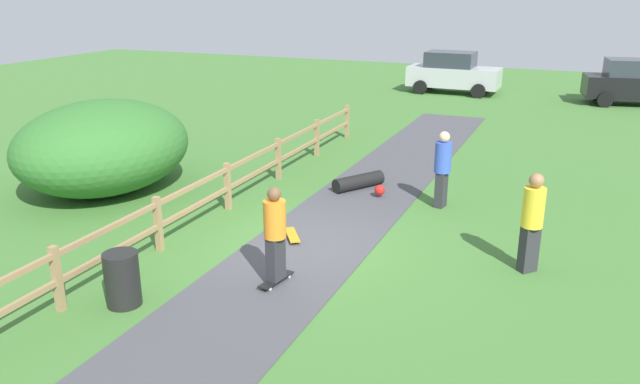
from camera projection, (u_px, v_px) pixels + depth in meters
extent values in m
plane|color=#427533|center=(309.00, 247.00, 12.43)|extent=(60.00, 60.00, 0.00)
cube|color=#47474C|center=(309.00, 246.00, 12.43)|extent=(2.40, 28.00, 0.02)
cube|color=#997A51|center=(57.00, 279.00, 9.85)|extent=(0.12, 0.12, 1.10)
cube|color=#997A51|center=(158.00, 224.00, 12.10)|extent=(0.12, 0.12, 1.10)
cube|color=#997A51|center=(228.00, 186.00, 14.35)|extent=(0.12, 0.12, 1.10)
cube|color=#997A51|center=(278.00, 159.00, 16.59)|extent=(0.12, 0.12, 1.10)
cube|color=#997A51|center=(317.00, 138.00, 18.84)|extent=(0.12, 0.12, 1.10)
cube|color=#997A51|center=(347.00, 121.00, 21.09)|extent=(0.12, 0.12, 1.10)
cube|color=#997A51|center=(196.00, 206.00, 13.24)|extent=(0.08, 18.00, 0.09)
cube|color=#997A51|center=(195.00, 185.00, 13.10)|extent=(0.08, 18.00, 0.09)
ellipsoid|color=#33702D|center=(103.00, 147.00, 15.51)|extent=(3.86, 4.63, 2.25)
cylinder|color=black|center=(122.00, 279.00, 10.07)|extent=(0.56, 0.56, 0.90)
cube|color=black|center=(276.00, 279.00, 10.87)|extent=(0.33, 0.82, 0.02)
cylinder|color=silver|center=(282.00, 275.00, 11.14)|extent=(0.04, 0.06, 0.06)
cylinder|color=silver|center=(289.00, 277.00, 11.06)|extent=(0.04, 0.06, 0.06)
cylinder|color=silver|center=(263.00, 287.00, 10.69)|extent=(0.04, 0.06, 0.06)
cylinder|color=silver|center=(270.00, 289.00, 10.62)|extent=(0.04, 0.06, 0.06)
cube|color=#2D2D33|center=(276.00, 258.00, 10.74)|extent=(0.25, 0.35, 0.78)
cylinder|color=orange|center=(275.00, 219.00, 10.52)|extent=(0.44, 0.44, 0.65)
sphere|color=brown|center=(274.00, 194.00, 10.38)|extent=(0.23, 0.23, 0.23)
cylinder|color=black|center=(359.00, 182.00, 15.86)|extent=(1.06, 1.39, 0.36)
sphere|color=red|center=(380.00, 190.00, 15.21)|extent=(0.26, 0.26, 0.26)
cube|color=#BF8C19|center=(292.00, 235.00, 12.79)|extent=(0.62, 0.77, 0.02)
cylinder|color=silver|center=(298.00, 242.00, 12.56)|extent=(0.06, 0.07, 0.06)
cylinder|color=silver|center=(291.00, 242.00, 12.53)|extent=(0.06, 0.07, 0.06)
cylinder|color=silver|center=(294.00, 231.00, 13.08)|extent=(0.06, 0.07, 0.06)
cylinder|color=silver|center=(286.00, 232.00, 13.05)|extent=(0.06, 0.07, 0.06)
cube|color=#2D2D33|center=(441.00, 189.00, 14.55)|extent=(0.25, 0.35, 0.84)
cylinder|color=blue|center=(443.00, 157.00, 14.31)|extent=(0.44, 0.44, 0.70)
sphere|color=beige|center=(444.00, 137.00, 14.16)|extent=(0.25, 0.25, 0.25)
cube|color=#2D2D33|center=(529.00, 249.00, 11.27)|extent=(0.36, 0.37, 0.86)
cylinder|color=yellow|center=(533.00, 207.00, 11.02)|extent=(0.54, 0.54, 0.72)
sphere|color=#9E704C|center=(537.00, 181.00, 10.86)|extent=(0.26, 0.26, 0.26)
cube|color=black|center=(637.00, 87.00, 26.73)|extent=(4.43, 2.40, 0.90)
cube|color=#2D333D|center=(635.00, 68.00, 26.52)|extent=(2.44, 1.92, 0.70)
cylinder|color=black|center=(597.00, 93.00, 27.97)|extent=(0.67, 0.35, 0.64)
cylinder|color=black|center=(605.00, 100.00, 26.34)|extent=(0.67, 0.35, 0.64)
cube|color=#B7B7BC|center=(454.00, 77.00, 29.61)|extent=(4.24, 1.80, 0.90)
cube|color=#2D333D|center=(451.00, 59.00, 29.44)|extent=(2.24, 1.61, 0.70)
cylinder|color=black|center=(485.00, 86.00, 29.99)|extent=(0.65, 0.26, 0.64)
cylinder|color=black|center=(478.00, 91.00, 28.46)|extent=(0.65, 0.26, 0.64)
cylinder|color=black|center=(430.00, 82.00, 31.04)|extent=(0.65, 0.26, 0.64)
cylinder|color=black|center=(420.00, 87.00, 29.52)|extent=(0.65, 0.26, 0.64)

